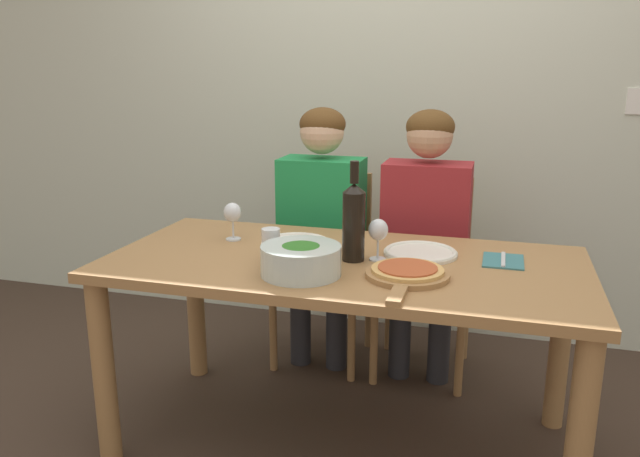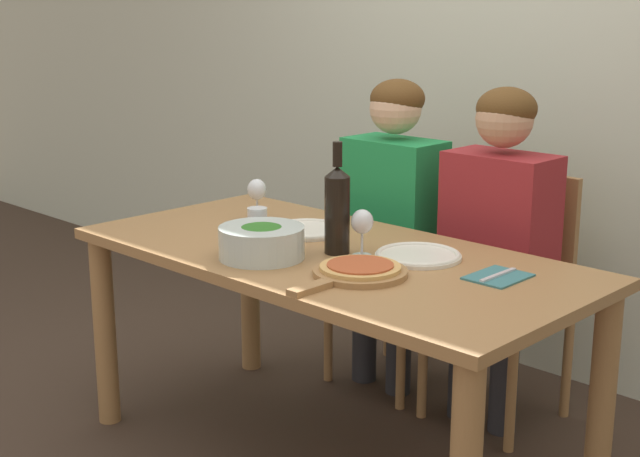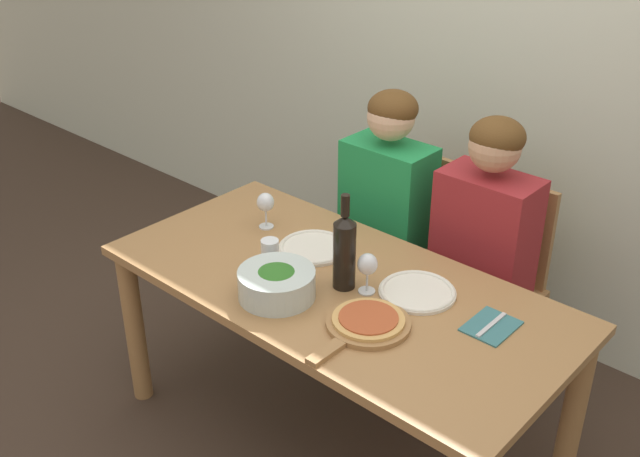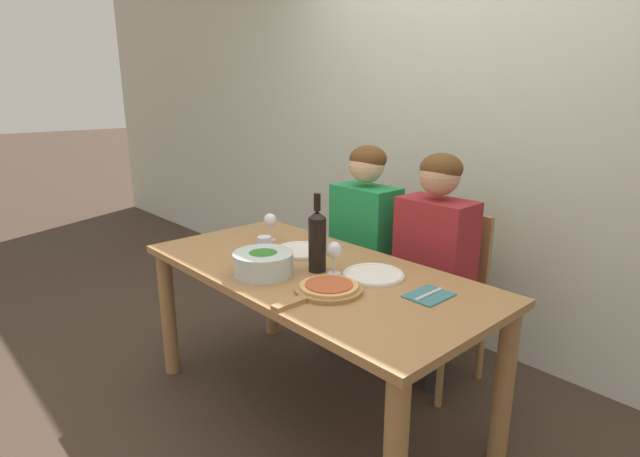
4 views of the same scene
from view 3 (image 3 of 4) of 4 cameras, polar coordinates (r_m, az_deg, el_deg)
The scene contains 16 objects.
ground_plane at distance 3.12m, azimuth 1.12°, elevation -15.67°, with size 40.00×40.00×0.00m, color #3D2D23.
back_wall at distance 3.37m, azimuth 15.29°, elevation 13.23°, with size 10.00×0.06×2.70m.
dining_table at distance 2.73m, azimuth 1.24°, elevation -6.15°, with size 1.70×0.82×0.74m.
chair_left at distance 3.44m, azimuth 5.91°, elevation -1.03°, with size 0.42×0.42×0.91m.
chair_right at distance 3.22m, azimuth 12.83°, elevation -3.81°, with size 0.42×0.42×0.91m.
person_woman at distance 3.25m, azimuth 4.97°, elevation 2.10°, with size 0.47×0.51×1.23m.
person_man at distance 3.02m, azimuth 12.27°, elevation -0.63°, with size 0.47×0.51×1.23m.
wine_bottle at distance 2.57m, azimuth 1.81°, elevation -1.69°, with size 0.08×0.08×0.36m.
broccoli_bowl at distance 2.57m, azimuth -3.32°, elevation -4.19°, with size 0.27×0.27×0.11m.
dinner_plate_left at distance 2.87m, azimuth -0.50°, elevation -1.44°, with size 0.27×0.27×0.02m.
dinner_plate_right at distance 2.62m, azimuth 7.42°, elevation -4.78°, with size 0.27×0.27×0.02m.
pizza_on_board at distance 2.44m, azimuth 3.56°, elevation -7.19°, with size 0.28×0.42×0.04m.
wine_glass_left at distance 2.99m, azimuth -4.17°, elevation 1.88°, with size 0.07×0.07×0.15m.
wine_glass_right at distance 2.56m, azimuth 3.64°, elevation -2.87°, with size 0.07×0.07×0.15m.
water_tumbler at distance 2.73m, azimuth -3.82°, elevation -1.99°, with size 0.07×0.07×0.12m.
fork_on_napkin at distance 2.50m, azimuth 12.91°, elevation -7.25°, with size 0.14×0.18×0.01m.
Camera 3 is at (1.46, -1.72, 2.16)m, focal length 42.00 mm.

